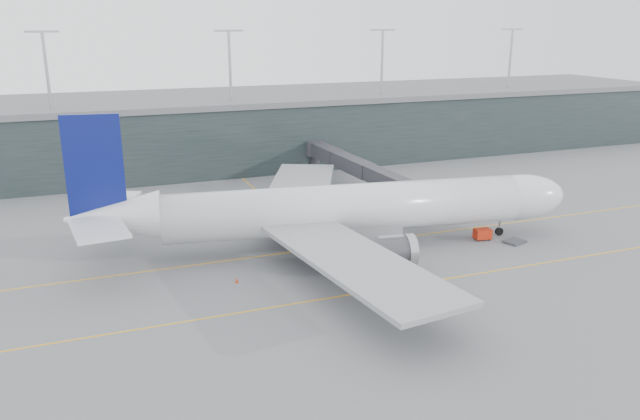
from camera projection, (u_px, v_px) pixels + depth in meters
name	position (u px, v px, depth m)	size (l,w,h in m)	color
ground	(278.00, 244.00, 90.63)	(320.00, 320.00, 0.00)	#5D5D62
taxiline_a	(286.00, 253.00, 87.05)	(160.00, 0.25, 0.02)	#ECA216
taxiline_b	(328.00, 298.00, 72.75)	(160.00, 0.25, 0.02)	#ECA216
taxiline_lead_main	(271.00, 204.00, 110.21)	(0.25, 60.00, 0.02)	#ECA216
terminal	(201.00, 130.00, 140.26)	(240.00, 36.00, 29.00)	#1D2827
main_aircraft	(342.00, 210.00, 87.58)	(71.41, 66.47, 20.04)	silver
jet_bridge	(350.00, 163.00, 118.74)	(5.75, 44.47, 6.77)	#2F2F34
gse_cart	(482.00, 234.00, 92.03)	(2.57, 1.78, 1.66)	#B0210C
baggage_dolly	(515.00, 242.00, 91.00)	(2.92, 2.33, 0.29)	#36373B
uld_a	(229.00, 220.00, 97.94)	(2.74, 2.46, 2.07)	#3B3C41
uld_b	(250.00, 216.00, 100.72)	(2.14, 1.86, 1.68)	#3B3C41
uld_c	(261.00, 215.00, 100.98)	(2.32, 2.12, 1.71)	#3B3C41
cone_nose	(488.00, 229.00, 95.75)	(0.46, 0.46, 0.73)	#DD520C
cone_wing_stbd	(393.00, 284.00, 75.69)	(0.48, 0.48, 0.77)	orange
cone_wing_port	(307.00, 214.00, 103.32)	(0.45, 0.45, 0.71)	#CC5D0B
cone_tail	(237.00, 280.00, 77.00)	(0.41, 0.41, 0.66)	red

